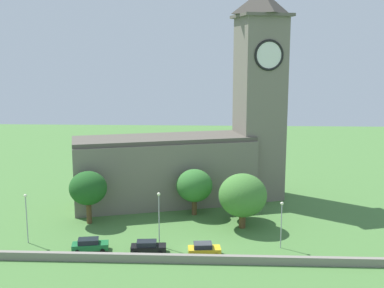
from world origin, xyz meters
The scene contains 13 objects.
ground_plane centered at (0.00, 15.00, 0.00)m, with size 200.00×200.00×0.00m, color #477538.
church centered at (-0.83, 22.13, 10.52)m, with size 37.51×18.83×36.01m.
quay_barrier centered at (0.00, -4.13, 0.53)m, with size 59.54×0.70×1.05m, color gray.
car_green centered at (-14.60, -1.09, 0.86)m, with size 4.92×2.86×1.70m.
car_black centered at (-6.95, -1.38, 0.84)m, with size 4.67×2.46×1.65m.
car_yellow centered at (0.26, -1.85, 0.85)m, with size 4.29×2.59×1.69m.
streetlamp_west_end centered at (-23.72, 1.32, 4.60)m, with size 0.44×0.44×6.87m.
streetlamp_west_mid centered at (-5.75, 0.91, 4.93)m, with size 0.44×0.44×7.45m.
streetlamp_central centered at (10.35, 1.16, 4.29)m, with size 0.44×0.44×6.33m.
tree_riverside_west centered at (5.69, 8.60, 4.94)m, with size 7.08×7.08×8.15m.
tree_riverside_east centered at (-17.40, 9.50, 5.47)m, with size 5.65×5.65×8.06m.
tree_churchyard centered at (-1.62, 14.26, 4.77)m, with size 5.77×5.77×7.40m.
tree_by_tower centered at (5.78, 12.15, 4.05)m, with size 5.26×5.26×6.44m.
Camera 1 is at (1.38, -59.73, 25.02)m, focal length 45.18 mm.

